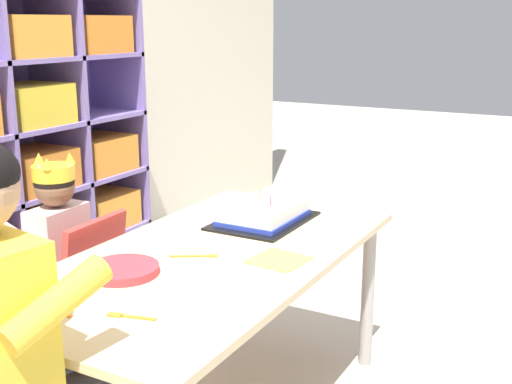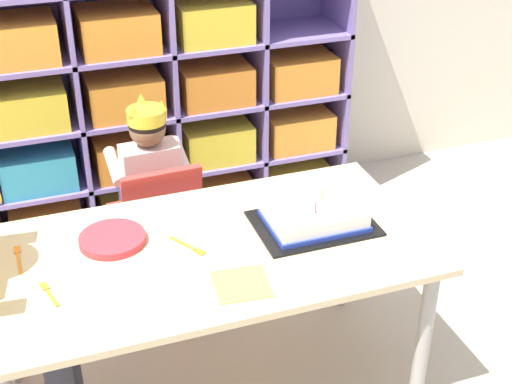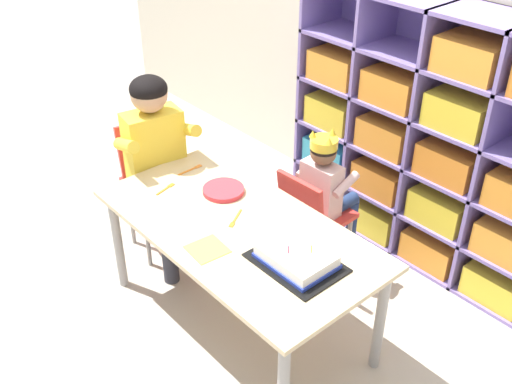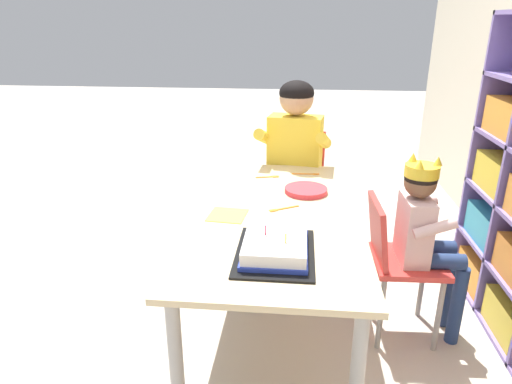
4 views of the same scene
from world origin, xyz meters
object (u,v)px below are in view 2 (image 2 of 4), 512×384
at_px(child_with_crown, 148,174).
at_px(fork_near_cake_tray, 190,247).
at_px(paper_plate_stack, 112,239).
at_px(birthday_cake_on_tray, 314,217).
at_px(fork_near_child_seat, 19,258).
at_px(fork_scattered_mid_table, 49,293).
at_px(classroom_chair_blue, 158,219).
at_px(activity_table, 205,267).

bearing_deg(child_with_crown, fork_near_cake_tray, 87.81).
bearing_deg(paper_plate_stack, birthday_cake_on_tray, -10.06).
height_order(paper_plate_stack, fork_near_child_seat, paper_plate_stack).
bearing_deg(birthday_cake_on_tray, fork_scattered_mid_table, -174.41).
bearing_deg(birthday_cake_on_tray, child_with_crown, 123.23).
bearing_deg(fork_near_cake_tray, classroom_chair_blue, -31.32).
xyz_separation_m(paper_plate_stack, fork_scattered_mid_table, (-0.21, -0.19, -0.01)).
height_order(activity_table, birthday_cake_on_tray, birthday_cake_on_tray).
distance_m(fork_scattered_mid_table, fork_near_child_seat, 0.21).
distance_m(fork_near_cake_tray, fork_near_child_seat, 0.51).
xyz_separation_m(child_with_crown, paper_plate_stack, (-0.22, -0.51, 0.07)).
height_order(classroom_chair_blue, fork_scattered_mid_table, classroom_chair_blue).
bearing_deg(birthday_cake_on_tray, fork_near_cake_tray, 179.02).
relative_size(child_with_crown, paper_plate_stack, 4.18).
distance_m(classroom_chair_blue, birthday_cake_on_tray, 0.69).
xyz_separation_m(paper_plate_stack, fork_near_child_seat, (-0.28, 0.01, -0.01)).
xyz_separation_m(birthday_cake_on_tray, fork_near_child_seat, (-0.90, 0.12, -0.03)).
height_order(birthday_cake_on_tray, paper_plate_stack, birthday_cake_on_tray).
relative_size(classroom_chair_blue, birthday_cake_on_tray, 1.72).
bearing_deg(paper_plate_stack, activity_table, -25.86).
distance_m(birthday_cake_on_tray, fork_scattered_mid_table, 0.84).
relative_size(activity_table, birthday_cake_on_tray, 3.63).
height_order(birthday_cake_on_tray, fork_near_child_seat, birthday_cake_on_tray).
height_order(activity_table, paper_plate_stack, paper_plate_stack).
relative_size(child_with_crown, fork_scattered_mid_table, 6.88).
height_order(child_with_crown, paper_plate_stack, child_with_crown).
distance_m(child_with_crown, fork_near_child_seat, 0.71).
height_order(classroom_chair_blue, birthday_cake_on_tray, birthday_cake_on_tray).
distance_m(activity_table, birthday_cake_on_tray, 0.38).
xyz_separation_m(paper_plate_stack, fork_near_cake_tray, (0.22, -0.10, -0.01)).
height_order(activity_table, fork_scattered_mid_table, fork_scattered_mid_table).
bearing_deg(fork_near_cake_tray, paper_plate_stack, 33.48).
xyz_separation_m(child_with_crown, fork_near_child_seat, (-0.49, -0.50, 0.06)).
distance_m(classroom_chair_blue, fork_scattered_mid_table, 0.76).
bearing_deg(classroom_chair_blue, fork_scattered_mid_table, 51.95).
bearing_deg(fork_near_child_seat, child_with_crown, 134.09).
xyz_separation_m(birthday_cake_on_tray, fork_near_cake_tray, (-0.41, 0.01, -0.03)).
bearing_deg(activity_table, classroom_chair_blue, 93.95).
bearing_deg(classroom_chair_blue, fork_near_child_seat, 36.17).
relative_size(classroom_chair_blue, fork_near_child_seat, 4.42).
relative_size(paper_plate_stack, fork_near_cake_tray, 1.56).
xyz_separation_m(child_with_crown, birthday_cake_on_tray, (0.41, -0.62, 0.09)).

